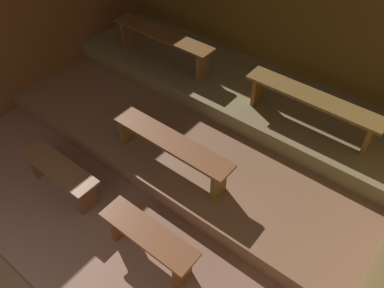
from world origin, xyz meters
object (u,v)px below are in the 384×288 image
bench_lower_right (149,239)px  bench_upper_right (312,103)px  bench_lower_left (60,173)px  bench_upper_left (163,39)px  bench_middle_center (169,145)px

bench_lower_right → bench_upper_right: size_ratio=0.64×
bench_lower_left → bench_upper_left: size_ratio=0.64×
bench_middle_center → bench_upper_left: bearing=133.4°
bench_middle_center → bench_upper_left: size_ratio=0.96×
bench_lower_left → bench_middle_center: 1.31m
bench_lower_left → bench_upper_right: bearing=51.5°
bench_lower_left → bench_upper_left: 2.48m
bench_lower_left → bench_middle_center: bearing=47.6°
bench_upper_left → bench_upper_right: 2.39m
bench_lower_left → bench_middle_center: size_ratio=0.67×
bench_lower_right → bench_upper_left: bearing=128.5°
bench_upper_right → bench_middle_center: bearing=-125.7°
bench_upper_left → bench_upper_right: (2.39, 0.00, 0.00)m
bench_lower_left → bench_upper_right: bench_upper_right is taller
bench_lower_left → bench_lower_right: same height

